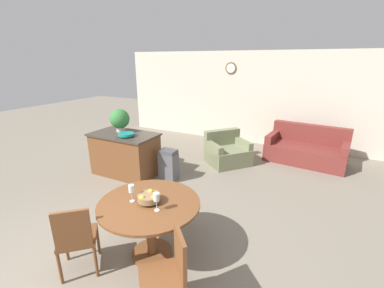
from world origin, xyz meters
name	(u,v)px	position (x,y,z in m)	size (l,w,h in m)	color
wall_back	(244,98)	(0.00, 6.26, 1.35)	(8.00, 0.09, 2.70)	beige
dining_table	(150,215)	(0.41, 0.87, 0.60)	(1.26, 1.26, 0.78)	brown
dining_chair_near_left	(76,236)	(-0.17, 0.23, 0.51)	(0.59, 0.59, 0.92)	brown
dining_chair_near_right	(169,271)	(1.05, 0.28, 0.51)	(0.59, 0.59, 0.92)	brown
fruit_bowl	(149,197)	(0.41, 0.86, 0.85)	(0.28, 0.28, 0.13)	olive
wine_glass_left	(131,189)	(0.21, 0.79, 0.95)	(0.07, 0.07, 0.22)	silver
wine_glass_right	(156,198)	(0.60, 0.76, 0.95)	(0.07, 0.07, 0.22)	silver
kitchen_island	(125,154)	(-1.59, 2.70, 0.47)	(1.45, 0.83, 0.93)	brown
teal_bowl	(126,134)	(-1.39, 2.56, 0.98)	(0.32, 0.32, 0.07)	teal
potted_plant	(120,119)	(-1.77, 2.82, 1.21)	(0.43, 0.43, 0.50)	beige
trash_bin	(169,165)	(-0.58, 2.87, 0.33)	(0.36, 0.27, 0.67)	#56565B
couch	(306,150)	(1.94, 5.33, 0.30)	(1.93, 1.17, 0.88)	maroon
armchair	(227,153)	(0.21, 4.31, 0.27)	(1.24, 1.25, 0.78)	#7A7F5B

